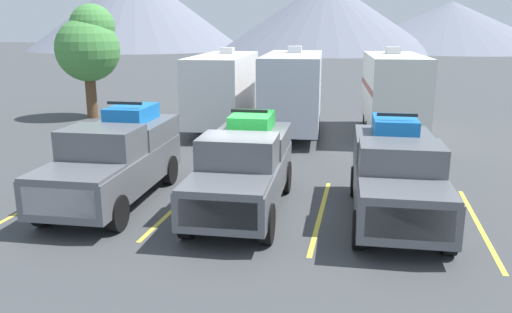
% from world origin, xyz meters
% --- Properties ---
extents(ground_plane, '(240.00, 240.00, 0.00)m').
position_xyz_m(ground_plane, '(0.00, 0.00, 0.00)').
color(ground_plane, '#3F4244').
extents(pickup_truck_a, '(2.41, 5.80, 2.68)m').
position_xyz_m(pickup_truck_a, '(-3.79, -0.14, 1.23)').
color(pickup_truck_a, '#595B60').
rests_on(pickup_truck_a, ground).
extents(pickup_truck_b, '(2.35, 5.64, 2.58)m').
position_xyz_m(pickup_truck_b, '(-0.10, -0.17, 1.20)').
color(pickup_truck_b, '#595B60').
rests_on(pickup_truck_b, ground).
extents(pickup_truck_c, '(2.39, 5.52, 2.58)m').
position_xyz_m(pickup_truck_c, '(3.82, 0.01, 1.18)').
color(pickup_truck_c, '#595B60').
rests_on(pickup_truck_c, ground).
extents(lot_stripe_a, '(0.12, 5.50, 0.01)m').
position_xyz_m(lot_stripe_a, '(-5.86, -0.11, 0.00)').
color(lot_stripe_a, gold).
rests_on(lot_stripe_a, ground).
extents(lot_stripe_b, '(0.12, 5.50, 0.01)m').
position_xyz_m(lot_stripe_b, '(-1.95, -0.11, 0.00)').
color(lot_stripe_b, gold).
rests_on(lot_stripe_b, ground).
extents(lot_stripe_c, '(0.12, 5.50, 0.01)m').
position_xyz_m(lot_stripe_c, '(1.95, -0.11, 0.00)').
color(lot_stripe_c, gold).
rests_on(lot_stripe_c, ground).
extents(lot_stripe_d, '(0.12, 5.50, 0.01)m').
position_xyz_m(lot_stripe_d, '(5.86, -0.11, 0.00)').
color(lot_stripe_d, gold).
rests_on(lot_stripe_d, ground).
extents(camper_trailer_a, '(2.89, 8.40, 3.77)m').
position_xyz_m(camper_trailer_a, '(-3.60, 10.46, 1.98)').
color(camper_trailer_a, white).
rests_on(camper_trailer_a, ground).
extents(camper_trailer_b, '(2.95, 8.16, 3.88)m').
position_xyz_m(camper_trailer_b, '(-0.24, 9.84, 2.04)').
color(camper_trailer_b, silver).
rests_on(camper_trailer_b, ground).
extents(camper_trailer_c, '(2.80, 7.66, 3.85)m').
position_xyz_m(camper_trailer_c, '(4.11, 10.68, 2.03)').
color(camper_trailer_c, silver).
rests_on(camper_trailer_c, ground).
extents(tree_a, '(3.29, 3.29, 5.88)m').
position_xyz_m(tree_a, '(-11.22, 12.02, 3.83)').
color(tree_a, brown).
rests_on(tree_a, ground).
extents(mountain_ridge, '(117.82, 50.09, 15.64)m').
position_xyz_m(mountain_ridge, '(-11.34, 88.67, 6.38)').
color(mountain_ridge, slate).
rests_on(mountain_ridge, ground).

